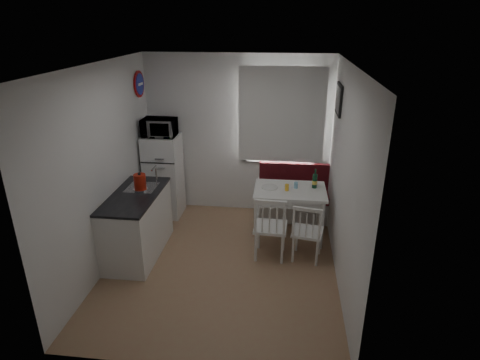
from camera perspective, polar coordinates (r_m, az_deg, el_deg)
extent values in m
cube|color=#A67758|center=(5.53, -2.55, -11.84)|extent=(3.00, 3.50, 0.02)
cube|color=white|center=(4.62, -3.11, 16.03)|extent=(3.00, 3.50, 0.02)
cube|color=white|center=(6.57, -0.31, 6.30)|extent=(3.00, 0.02, 2.60)
cube|color=white|center=(3.39, -7.70, -9.87)|extent=(3.00, 0.02, 2.60)
cube|color=white|center=(5.37, -18.80, 1.46)|extent=(0.02, 3.50, 2.60)
cube|color=white|center=(4.92, 14.71, 0.05)|extent=(0.02, 3.50, 2.60)
cube|color=white|center=(6.42, 5.94, 8.79)|extent=(1.22, 0.06, 1.47)
cube|color=white|center=(6.34, 5.95, 9.09)|extent=(1.35, 0.02, 1.50)
cube|color=white|center=(5.73, -14.39, -6.29)|extent=(0.60, 1.30, 0.86)
cube|color=black|center=(5.53, -14.83, -2.13)|extent=(0.62, 1.32, 0.03)
cube|color=#99999E|center=(5.75, -13.74, -1.45)|extent=(0.40, 0.40, 0.10)
cylinder|color=silver|center=(5.79, -11.82, 0.80)|extent=(0.02, 0.02, 0.26)
cylinder|color=#1B29A4|center=(6.45, -14.09, 13.10)|extent=(0.03, 0.40, 0.40)
cube|color=black|center=(5.76, 13.84, 11.10)|extent=(0.04, 0.52, 0.42)
cube|color=white|center=(6.68, 7.73, -4.01)|extent=(1.25, 0.48, 0.35)
cube|color=#531017|center=(6.58, 7.83, -2.20)|extent=(1.19, 0.44, 0.12)
cube|color=#531017|center=(6.64, 7.94, 0.56)|extent=(1.19, 0.10, 0.44)
cube|color=white|center=(5.87, 7.14, -1.50)|extent=(1.04, 0.74, 0.04)
cube|color=white|center=(5.90, 7.10, -2.24)|extent=(0.94, 0.63, 0.12)
cylinder|color=white|center=(6.03, 6.97, -4.89)|extent=(0.06, 0.06, 0.74)
cube|color=white|center=(5.49, 4.35, -6.70)|extent=(0.45, 0.43, 0.04)
cube|color=white|center=(5.21, 4.33, -5.27)|extent=(0.42, 0.06, 0.46)
cube|color=white|center=(5.52, 9.57, -7.31)|extent=(0.46, 0.44, 0.04)
cube|color=white|center=(5.26, 9.79, -6.06)|extent=(0.38, 0.10, 0.41)
cube|color=white|center=(6.69, -10.76, 0.61)|extent=(0.55, 0.55, 1.36)
imported|color=white|center=(6.39, -11.41, 7.33)|extent=(0.51, 0.35, 0.28)
cylinder|color=#A61C0D|center=(5.57, -14.03, -0.28)|extent=(0.19, 0.19, 0.26)
cylinder|color=yellow|center=(5.79, 6.68, -1.06)|extent=(0.06, 0.06, 0.09)
cylinder|color=#88C4E7|center=(5.89, 7.95, -0.75)|extent=(0.06, 0.06, 0.09)
cylinder|color=white|center=(5.88, 4.23, -1.03)|extent=(0.24, 0.24, 0.02)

